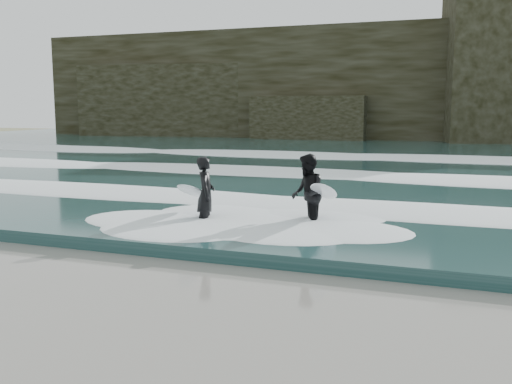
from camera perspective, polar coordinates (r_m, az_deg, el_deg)
ground at (r=9.05m, az=-13.66°, el=-11.71°), size 120.00×120.00×0.00m
sea at (r=36.46m, az=12.46°, el=3.70°), size 90.00×52.00×0.30m
headland at (r=53.27m, az=15.12°, el=10.29°), size 70.00×9.00×10.00m
foam_near at (r=16.94m, az=3.36°, el=-0.64°), size 60.00×3.20×0.20m
foam_mid at (r=23.67m, az=8.24°, el=1.95°), size 60.00×4.00×0.24m
foam_far at (r=32.49m, az=11.52°, el=3.69°), size 60.00×4.80×0.30m
surfer_left at (r=14.37m, az=-5.29°, el=-0.13°), size 1.22×2.12×1.87m
surfer_right at (r=14.02m, az=5.30°, el=-0.15°), size 1.32×2.16×1.96m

